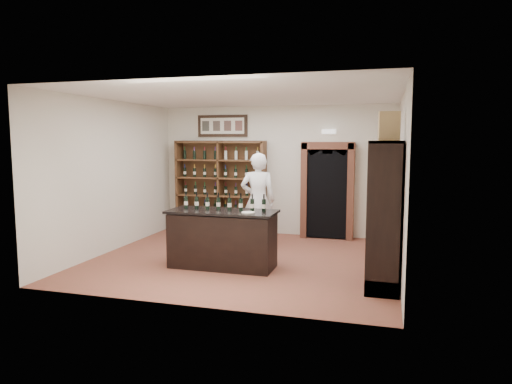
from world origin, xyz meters
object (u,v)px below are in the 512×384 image
wine_shelf (221,187)px  counter_bottle_0 (186,202)px  tasting_counter (222,239)px  wine_crate (389,126)px  shopkeeper (258,200)px  side_cabinet (386,237)px

wine_shelf → counter_bottle_0: size_ratio=7.33×
tasting_counter → wine_crate: (2.72, -0.22, 1.92)m
tasting_counter → counter_bottle_0: size_ratio=6.27×
wine_shelf → shopkeeper: size_ratio=1.13×
tasting_counter → shopkeeper: shopkeeper is taller
side_cabinet → wine_crate: 1.66m
tasting_counter → wine_crate: bearing=-4.6°
wine_shelf → counter_bottle_0: 2.87m
counter_bottle_0 → side_cabinet: size_ratio=0.14×
shopkeeper → wine_crate: 3.46m
side_cabinet → tasting_counter: bearing=173.7°
wine_shelf → counter_bottle_0: bearing=-82.4°
tasting_counter → wine_shelf: bearing=110.6°
counter_bottle_0 → shopkeeper: size_ratio=0.15×
wine_shelf → tasting_counter: (1.10, -2.93, -0.61)m
side_cabinet → shopkeeper: (-2.54, 1.94, 0.22)m
counter_bottle_0 → side_cabinet: 3.48m
wine_shelf → shopkeeper: bearing=-45.3°
wine_shelf → side_cabinet: size_ratio=1.00×
wine_shelf → wine_crate: size_ratio=5.11×
counter_bottle_0 → wine_shelf: bearing=97.6°
shopkeeper → tasting_counter: bearing=71.4°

